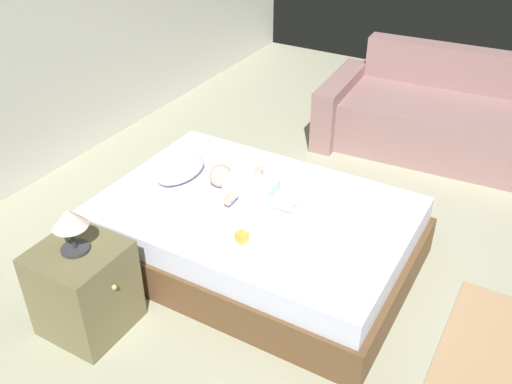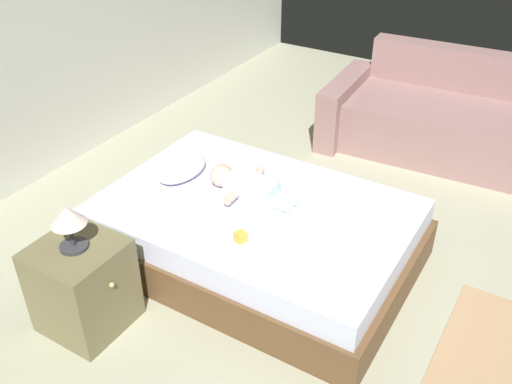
{
  "view_description": "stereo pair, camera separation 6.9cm",
  "coord_description": "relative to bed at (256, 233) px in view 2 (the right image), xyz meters",
  "views": [
    {
      "loc": [
        -2.68,
        -0.65,
        2.5
      ],
      "look_at": [
        -0.09,
        0.85,
        0.54
      ],
      "focal_mm": 39.6,
      "sensor_mm": 36.0,
      "label": 1
    },
    {
      "loc": [
        -2.65,
        -0.71,
        2.5
      ],
      "look_at": [
        -0.09,
        0.85,
        0.54
      ],
      "focal_mm": 39.6,
      "sensor_mm": 36.0,
      "label": 2
    }
  ],
  "objects": [
    {
      "name": "ground_plane",
      "position": [
        0.09,
        -0.85,
        -0.22
      ],
      "size": [
        8.0,
        8.0,
        0.0
      ],
      "primitive_type": "plane",
      "color": "#AAAB8E"
    },
    {
      "name": "bed",
      "position": [
        0.0,
        0.0,
        0.0
      ],
      "size": [
        1.37,
        2.03,
        0.44
      ],
      "color": "brown",
      "rests_on": "ground_plane"
    },
    {
      "name": "pillow",
      "position": [
        0.05,
        0.64,
        0.28
      ],
      "size": [
        0.43,
        0.26,
        0.1
      ],
      "color": "white",
      "rests_on": "bed"
    },
    {
      "name": "baby",
      "position": [
        0.08,
        0.13,
        0.29
      ],
      "size": [
        0.45,
        0.64,
        0.16
      ],
      "color": "white",
      "rests_on": "bed"
    },
    {
      "name": "toothbrush",
      "position": [
        0.29,
        0.22,
        0.23
      ],
      "size": [
        0.08,
        0.15,
        0.02
      ],
      "color": "#B53B9E",
      "rests_on": "bed"
    },
    {
      "name": "couch",
      "position": [
        2.22,
        -0.68,
        0.07
      ],
      "size": [
        1.21,
        2.17,
        0.83
      ],
      "color": "gray",
      "rests_on": "ground_plane"
    },
    {
      "name": "nightstand",
      "position": [
        -1.01,
        0.55,
        0.06
      ],
      "size": [
        0.46,
        0.49,
        0.56
      ],
      "color": "olive",
      "rests_on": "ground_plane"
    },
    {
      "name": "lamp",
      "position": [
        -1.01,
        0.55,
        0.53
      ],
      "size": [
        0.19,
        0.19,
        0.27
      ],
      "color": "#333338",
      "rests_on": "nightstand"
    },
    {
      "name": "toy_block",
      "position": [
        -0.37,
        -0.12,
        0.26
      ],
      "size": [
        0.08,
        0.08,
        0.06
      ],
      "color": "gold",
      "rests_on": "bed"
    }
  ]
}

